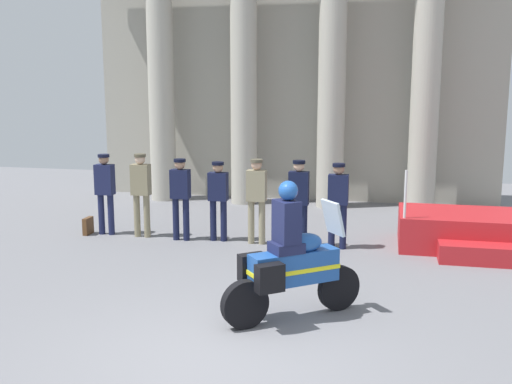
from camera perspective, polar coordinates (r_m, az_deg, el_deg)
ground_plane at (r=7.18m, az=-3.44°, el=-15.55°), size 28.00×28.00×0.00m
colonnade_backdrop at (r=16.11m, az=3.36°, el=13.20°), size 10.99×1.54×7.65m
reviewing_stand at (r=12.23m, az=20.66°, el=-3.66°), size 3.05×2.12×1.59m
officer_in_row_0 at (r=12.86m, az=-14.26°, el=0.42°), size 0.38×0.24×1.71m
officer_in_row_1 at (r=12.49m, az=-10.95°, el=0.35°), size 0.38×0.24×1.74m
officer_in_row_2 at (r=12.10m, az=-7.24°, el=-0.05°), size 0.38×0.24×1.67m
officer_in_row_3 at (r=11.98m, az=-3.64°, el=-0.25°), size 0.38×0.24×1.61m
officer_in_row_4 at (r=11.72m, az=0.05°, el=-0.22°), size 0.38×0.24×1.70m
officer_in_row_5 at (r=11.50m, az=4.10°, el=-0.43°), size 0.38×0.24×1.70m
officer_in_row_6 at (r=11.48m, az=7.86°, el=-0.64°), size 0.38×0.24×1.66m
motorcycle_with_rider at (r=7.97m, az=3.22°, el=-6.76°), size 1.71×1.40×1.90m
briefcase_on_ground at (r=13.13m, az=-15.78°, el=-3.14°), size 0.10×0.32×0.36m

